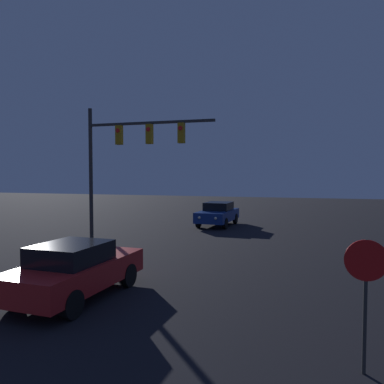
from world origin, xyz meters
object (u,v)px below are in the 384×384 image
(car_far, at_px, (218,214))
(stop_sign, at_px, (366,280))
(car_near, at_px, (75,269))
(traffic_signal_mast, at_px, (124,151))

(car_far, bearing_deg, stop_sign, 114.03)
(car_near, xyz_separation_m, traffic_signal_mast, (-1.82, 6.69, 3.81))
(stop_sign, bearing_deg, car_far, 110.49)
(traffic_signal_mast, relative_size, stop_sign, 2.77)
(car_far, relative_size, traffic_signal_mast, 0.71)
(traffic_signal_mast, distance_m, stop_sign, 13.06)
(car_far, xyz_separation_m, stop_sign, (6.80, -18.20, 0.87))
(car_near, distance_m, stop_sign, 7.72)
(car_near, bearing_deg, car_far, 90.77)
(car_far, bearing_deg, car_near, 91.52)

